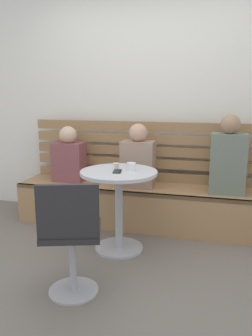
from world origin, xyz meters
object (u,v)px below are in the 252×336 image
cup_espresso_small (116,166)px  person_child_middle (138,159)px  cafe_table (119,195)px  cup_ceramic_white (131,167)px  booth_bench (143,206)px  person_child_left (69,157)px  person_adult (228,159)px  white_chair (71,235)px  phone_on_table (117,171)px

cup_espresso_small → person_child_middle: bearing=81.4°
cafe_table → cup_ceramic_white: cup_ceramic_white is taller
booth_bench → person_child_left: person_child_left is taller
booth_bench → person_adult: (0.85, -0.03, 0.57)m
person_child_left → person_adult: bearing=-1.9°
person_adult → cup_ceramic_white: bearing=-146.5°
person_adult → person_child_left: bearing=178.1°
white_chair → phone_on_table: (0.11, 0.77, 0.28)m
cup_ceramic_white → white_chair: bearing=-104.0°
white_chair → person_child_left: (-0.66, 1.46, 0.24)m
booth_bench → cafe_table: cafe_table is taller
person_child_middle → person_adult: bearing=-0.5°
person_child_left → cup_ceramic_white: size_ratio=7.67×
booth_bench → cup_ceramic_white: size_ratio=33.75×
cup_ceramic_white → cafe_table: bearing=-158.1°
person_child_left → phone_on_table: 1.03m
phone_on_table → person_child_left: bearing=127.3°
person_adult → cup_espresso_small: size_ratio=13.77×
cafe_table → cup_espresso_small: cup_espresso_small is taller
cup_espresso_small → white_chair: bearing=-94.2°
cafe_table → white_chair: (-0.11, -0.81, -0.05)m
cup_ceramic_white → phone_on_table: (-0.11, -0.08, -0.03)m
booth_bench → cup_espresso_small: size_ratio=48.21×
phone_on_table → booth_bench: bearing=71.8°
person_adult → booth_bench: bearing=177.9°
person_child_left → cup_ceramic_white: person_child_left is taller
cafe_table → person_child_left: person_child_left is taller
cafe_table → person_adult: 1.14m
cup_espresso_small → phone_on_table: (0.04, -0.10, -0.02)m
booth_bench → phone_on_table: bearing=-97.6°
white_chair → person_adult: 1.78m
phone_on_table → white_chair: bearing=-108.5°
phone_on_table → cup_ceramic_white: bearing=25.7°
booth_bench → cafe_table: 0.70m
white_chair → cup_ceramic_white: white_chair is taller
cafe_table → person_child_left: bearing=139.6°
cafe_table → cup_espresso_small: 0.26m
cafe_table → person_child_left: 1.02m
cafe_table → phone_on_table: 0.23m
person_child_middle → cup_ceramic_white: size_ratio=8.31×
person_adult → person_child_middle: person_adult is taller
cup_espresso_small → phone_on_table: 0.11m
booth_bench → cup_espresso_small: 0.79m
person_child_left → person_child_middle: (0.80, -0.05, 0.02)m
person_child_middle → cup_espresso_small: size_ratio=11.87×
person_adult → cup_ceramic_white: (-0.83, -0.55, -0.01)m
booth_bench → person_child_middle: person_child_middle is taller
cup_ceramic_white → person_adult: bearing=33.5°
white_chair → person_child_left: person_child_left is taller
cup_ceramic_white → cup_espresso_small: size_ratio=1.43×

